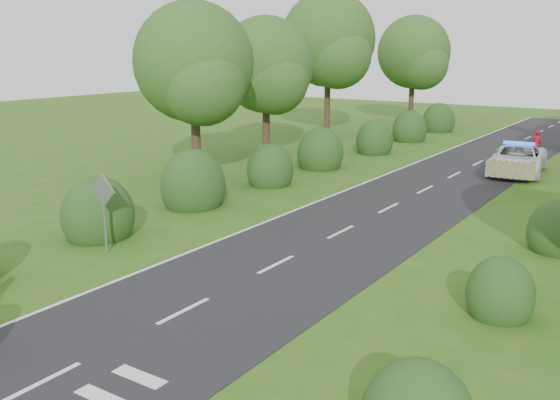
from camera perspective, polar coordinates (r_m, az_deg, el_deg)
The scene contains 11 objects.
ground at distance 15.48m, azimuth -8.80°, elevation -10.06°, with size 120.00×120.00×0.00m, color #286015.
road at distance 27.84m, azimuth 12.40°, elevation 0.55°, with size 6.00×70.00×0.02m, color black.
road_markings at distance 26.61m, azimuth 7.56°, elevation 0.17°, with size 4.96×70.00×0.01m.
hedgerow_left at distance 27.90m, azimuth -2.62°, elevation 2.43°, with size 2.75×50.41×3.00m.
tree_left_a at distance 29.54m, azimuth -7.71°, elevation 11.92°, with size 5.74×5.60×8.38m.
tree_left_b at distance 36.78m, azimuth -1.10°, elevation 11.91°, with size 5.74×5.60×8.07m.
tree_left_c at distance 46.00m, azimuth 4.66°, elevation 14.08°, with size 6.97×6.80×10.22m.
tree_left_d at distance 54.02m, azimuth 12.31°, elevation 12.81°, with size 6.15×6.00×8.89m.
road_sign at distance 19.73m, azimuth -15.84°, elevation -0.14°, with size 1.06×0.08×2.53m.
police_van at distance 33.67m, azimuth 20.89°, elevation 3.48°, with size 3.04×5.62×1.63m.
pedestrian_red at distance 39.42m, azimuth 22.37°, elevation 4.80°, with size 0.58×0.38×1.58m, color maroon.
Camera 1 is at (9.70, -10.36, 6.20)m, focal length 40.00 mm.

